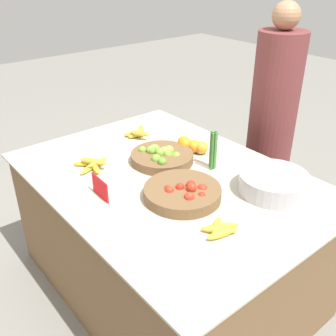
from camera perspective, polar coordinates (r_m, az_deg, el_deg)
The scene contains 12 objects.
ground_plane at distance 2.47m, azimuth 0.00°, elevation -16.23°, with size 12.00×12.00×0.00m, color gray.
market_table at distance 2.22m, azimuth 0.00°, elevation -9.49°, with size 1.60×1.15×0.74m.
lime_bowl at distance 2.15m, azimuth -0.86°, elevation 1.70°, with size 0.34×0.34×0.09m.
tomato_basket at distance 1.83m, azimuth 2.20°, elevation -3.56°, with size 0.36×0.36×0.09m.
orange_pile at distance 2.26m, azimuth 3.37°, elevation 3.32°, with size 0.20×0.13×0.08m.
metal_bowl at distance 1.93m, azimuth 15.04°, elevation -2.11°, with size 0.33×0.33×0.09m.
price_sign at distance 1.85m, azimuth -9.83°, elevation -2.83°, with size 0.14×0.01×0.10m.
veg_bundle at distance 2.06m, azimuth 6.59°, elevation 2.58°, with size 0.04×0.05×0.21m.
banana_bunch_front_left at distance 1.64m, azimuth 7.56°, elevation -8.79°, with size 0.13×0.18×0.03m.
banana_bunch_front_center at distance 2.11m, azimuth -10.91°, elevation 0.50°, with size 0.19×0.19×0.06m.
banana_bunch_back_center at distance 2.45m, azimuth -4.49°, elevation 5.06°, with size 0.17×0.15×0.06m.
vendor_person at distance 2.73m, azimuth 14.68°, elevation 5.28°, with size 0.30×0.30×1.51m.
Camera 1 is at (1.35, -1.11, 1.74)m, focal length 42.00 mm.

